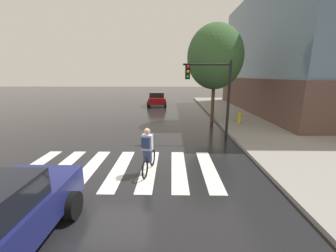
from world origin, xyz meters
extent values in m
plane|color=black|center=(0.00, 0.00, 0.00)|extent=(120.00, 120.00, 0.00)
cube|color=silver|center=(-3.27, 0.00, 0.01)|extent=(0.55, 3.57, 0.01)
cube|color=silver|center=(-2.14, 0.00, 0.01)|extent=(0.55, 3.57, 0.01)
cube|color=silver|center=(-1.01, 0.00, 0.01)|extent=(0.55, 3.57, 0.01)
cube|color=silver|center=(0.12, 0.00, 0.01)|extent=(0.55, 3.57, 0.01)
cube|color=silver|center=(1.25, 0.00, 0.01)|extent=(0.55, 3.57, 0.01)
cube|color=silver|center=(2.38, 0.00, 0.01)|extent=(0.55, 3.57, 0.01)
cube|color=silver|center=(3.51, 0.00, 0.01)|extent=(0.55, 3.57, 0.01)
cylinder|color=black|center=(-0.33, -2.81, 0.34)|extent=(0.24, 0.68, 0.68)
cube|color=maroon|center=(0.37, 17.35, 0.68)|extent=(2.08, 4.63, 0.69)
cube|color=black|center=(0.38, 17.20, 1.30)|extent=(1.75, 2.26, 0.54)
cylinder|color=black|center=(-0.66, 18.74, 0.34)|extent=(0.27, 0.68, 0.67)
cylinder|color=black|center=(1.23, 18.85, 0.34)|extent=(0.27, 0.68, 0.67)
cylinder|color=black|center=(-0.49, 15.84, 0.34)|extent=(0.27, 0.68, 0.67)
cylinder|color=black|center=(1.40, 15.95, 0.34)|extent=(0.27, 0.68, 0.67)
torus|color=black|center=(1.20, -0.72, 0.33)|extent=(0.17, 0.66, 0.66)
torus|color=black|center=(1.37, 0.32, 0.33)|extent=(0.17, 0.66, 0.66)
cylinder|color=black|center=(1.28, -0.20, 0.61)|extent=(0.19, 0.89, 0.05)
cylinder|color=black|center=(1.26, -0.35, 0.68)|extent=(0.04, 0.04, 0.45)
cube|color=#384772|center=(1.26, -0.35, 0.73)|extent=(0.31, 0.24, 0.56)
cube|color=silver|center=(1.26, -0.35, 1.18)|extent=(0.39, 0.29, 0.56)
sphere|color=tan|center=(1.26, -0.35, 1.58)|extent=(0.22, 0.22, 0.22)
cube|color=navy|center=(1.23, -0.53, 1.23)|extent=(0.30, 0.20, 0.40)
cylinder|color=black|center=(5.07, 3.65, 2.10)|extent=(0.14, 0.14, 4.20)
cylinder|color=black|center=(3.87, 3.65, 4.00)|extent=(2.40, 0.10, 0.10)
cube|color=black|center=(2.91, 3.65, 3.65)|extent=(0.24, 0.20, 0.76)
sphere|color=red|center=(2.91, 3.54, 3.89)|extent=(0.14, 0.14, 0.14)
sphere|color=gold|center=(2.91, 3.54, 3.65)|extent=(0.14, 0.14, 0.14)
sphere|color=green|center=(2.91, 3.54, 3.41)|extent=(0.14, 0.14, 0.14)
cylinder|color=gold|center=(6.94, 7.35, 0.47)|extent=(0.22, 0.22, 0.65)
sphere|color=gold|center=(6.94, 7.35, 0.84)|extent=(0.18, 0.18, 0.18)
cylinder|color=gold|center=(7.10, 7.35, 0.51)|extent=(0.12, 0.09, 0.09)
cylinder|color=#4C3823|center=(5.16, 8.25, 1.58)|extent=(0.24, 0.24, 3.16)
ellipsoid|color=#386033|center=(5.16, 8.25, 4.73)|extent=(3.93, 3.93, 4.52)
cube|color=brown|center=(16.88, 13.19, 1.60)|extent=(15.27, 18.16, 3.20)
cube|color=slate|center=(16.88, 13.19, 7.03)|extent=(14.97, 17.79, 7.66)
camera|label=1|loc=(2.10, -7.33, 3.46)|focal=22.40mm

